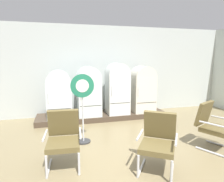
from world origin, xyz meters
TOP-DOWN VIEW (x-y plane):
  - ground at (0.00, 0.00)m, footprint 12.00×10.00m
  - back_wall at (0.00, 3.66)m, footprint 11.76×0.12m
  - display_plinth at (0.00, 3.02)m, footprint 4.04×0.95m
  - refrigerator_0 at (-1.32, 2.88)m, footprint 0.70×0.61m
  - refrigerator_1 at (-0.44, 2.91)m, footprint 0.68×0.67m
  - refrigerator_2 at (0.46, 2.91)m, footprint 0.67×0.66m
  - refrigerator_3 at (1.32, 2.90)m, footprint 0.70×0.65m
  - armchair_left at (-1.27, 0.43)m, footprint 0.66×0.71m
  - armchair_right at (1.77, 0.33)m, footprint 0.80×0.85m
  - armchair_center at (0.28, -0.12)m, footprint 0.83×0.86m
  - sign_stand at (-0.82, 1.30)m, footprint 0.51×0.32m

SIDE VIEW (x-z plane):
  - ground at x=0.00m, z-range -0.05..0.00m
  - display_plinth at x=0.00m, z-range 0.00..0.16m
  - armchair_left at x=-1.27m, z-range 0.04..1.02m
  - armchair_right at x=1.77m, z-range 0.04..1.02m
  - armchair_center at x=0.28m, z-range 0.04..1.02m
  - sign_stand at x=-0.82m, z-range 0.04..1.59m
  - refrigerator_0 at x=-1.32m, z-range 0.19..1.58m
  - refrigerator_3 at x=1.32m, z-range 0.20..1.68m
  - refrigerator_1 at x=-0.44m, z-range 0.20..1.69m
  - refrigerator_2 at x=0.46m, z-range 0.20..1.79m
  - back_wall at x=0.00m, z-range 0.01..2.97m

